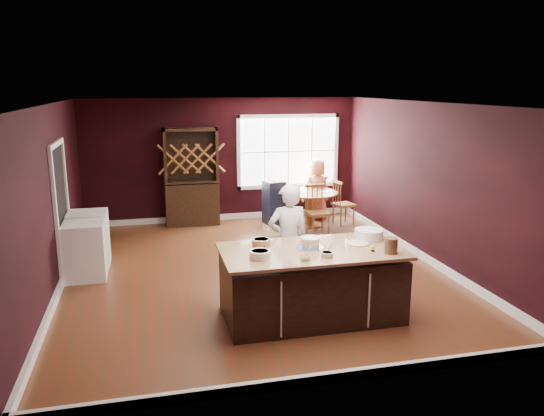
{
  "coord_description": "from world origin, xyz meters",
  "views": [
    {
      "loc": [
        -1.63,
        -8.07,
        2.98
      ],
      "look_at": [
        0.29,
        -0.04,
        1.05
      ],
      "focal_mm": 35.0,
      "sensor_mm": 36.0,
      "label": 1
    }
  ],
  "objects_px": {
    "chair_east": "(344,202)",
    "baker": "(288,240)",
    "hutch": "(191,177)",
    "dryer": "(89,239)",
    "layer_cake": "(310,243)",
    "washer": "(85,251)",
    "kitchen_island": "(311,285)",
    "chair_south": "(318,211)",
    "toddler": "(272,188)",
    "seated_woman": "(317,190)",
    "high_chair": "(274,202)",
    "dining_table": "(310,202)",
    "chair_north": "(316,196)"
  },
  "relations": [
    {
      "from": "chair_east",
      "to": "baker",
      "type": "bearing_deg",
      "value": 136.5
    },
    {
      "from": "baker",
      "to": "hutch",
      "type": "relative_size",
      "value": 0.78
    },
    {
      "from": "dryer",
      "to": "baker",
      "type": "bearing_deg",
      "value": -34.46
    },
    {
      "from": "layer_cake",
      "to": "washer",
      "type": "distance_m",
      "value": 3.71
    },
    {
      "from": "kitchen_island",
      "to": "layer_cake",
      "type": "relative_size",
      "value": 6.74
    },
    {
      "from": "chair_south",
      "to": "washer",
      "type": "height_order",
      "value": "chair_south"
    },
    {
      "from": "hutch",
      "to": "layer_cake",
      "type": "bearing_deg",
      "value": -77.79
    },
    {
      "from": "baker",
      "to": "toddler",
      "type": "xyz_separation_m",
      "value": [
        0.69,
        3.9,
        -0.01
      ]
    },
    {
      "from": "kitchen_island",
      "to": "seated_woman",
      "type": "distance_m",
      "value": 5.15
    },
    {
      "from": "hutch",
      "to": "washer",
      "type": "height_order",
      "value": "hutch"
    },
    {
      "from": "chair_east",
      "to": "toddler",
      "type": "height_order",
      "value": "chair_east"
    },
    {
      "from": "chair_east",
      "to": "high_chair",
      "type": "relative_size",
      "value": 1.01
    },
    {
      "from": "layer_cake",
      "to": "chair_east",
      "type": "xyz_separation_m",
      "value": [
        2.09,
        4.21,
        -0.49
      ]
    },
    {
      "from": "chair_south",
      "to": "washer",
      "type": "relative_size",
      "value": 1.15
    },
    {
      "from": "layer_cake",
      "to": "dryer",
      "type": "xyz_separation_m",
      "value": [
        -3.01,
        2.73,
        -0.53
      ]
    },
    {
      "from": "chair_east",
      "to": "dryer",
      "type": "distance_m",
      "value": 5.31
    },
    {
      "from": "layer_cake",
      "to": "chair_east",
      "type": "height_order",
      "value": "layer_cake"
    },
    {
      "from": "washer",
      "to": "dryer",
      "type": "xyz_separation_m",
      "value": [
        0.0,
        0.64,
        0.01
      ]
    },
    {
      "from": "kitchen_island",
      "to": "chair_south",
      "type": "xyz_separation_m",
      "value": [
        1.29,
        3.63,
        0.08
      ]
    },
    {
      "from": "baker",
      "to": "dryer",
      "type": "height_order",
      "value": "baker"
    },
    {
      "from": "dining_table",
      "to": "hutch",
      "type": "bearing_deg",
      "value": 162.85
    },
    {
      "from": "baker",
      "to": "chair_north",
      "type": "bearing_deg",
      "value": -116.19
    },
    {
      "from": "chair_south",
      "to": "high_chair",
      "type": "height_order",
      "value": "chair_south"
    },
    {
      "from": "chair_south",
      "to": "seated_woman",
      "type": "relative_size",
      "value": 0.76
    },
    {
      "from": "kitchen_island",
      "to": "chair_north",
      "type": "xyz_separation_m",
      "value": [
        1.73,
        5.1,
        0.04
      ]
    },
    {
      "from": "layer_cake",
      "to": "dryer",
      "type": "bearing_deg",
      "value": 137.8
    },
    {
      "from": "baker",
      "to": "chair_south",
      "type": "relative_size",
      "value": 1.58
    },
    {
      "from": "chair_south",
      "to": "washer",
      "type": "distance_m",
      "value": 4.54
    },
    {
      "from": "kitchen_island",
      "to": "dining_table",
      "type": "relative_size",
      "value": 1.97
    },
    {
      "from": "chair_east",
      "to": "chair_south",
      "type": "bearing_deg",
      "value": 118.1
    },
    {
      "from": "dining_table",
      "to": "chair_north",
      "type": "bearing_deg",
      "value": 62.62
    },
    {
      "from": "toddler",
      "to": "chair_north",
      "type": "bearing_deg",
      "value": 19.36
    },
    {
      "from": "layer_cake",
      "to": "dryer",
      "type": "distance_m",
      "value": 4.1
    },
    {
      "from": "toddler",
      "to": "high_chair",
      "type": "bearing_deg",
      "value": 20.9
    },
    {
      "from": "seated_woman",
      "to": "dryer",
      "type": "xyz_separation_m",
      "value": [
        -4.68,
        -2.07,
        -0.22
      ]
    },
    {
      "from": "baker",
      "to": "dryer",
      "type": "relative_size",
      "value": 1.78
    },
    {
      "from": "baker",
      "to": "dryer",
      "type": "distance_m",
      "value": 3.55
    },
    {
      "from": "chair_east",
      "to": "chair_north",
      "type": "xyz_separation_m",
      "value": [
        -0.36,
        0.82,
        -0.02
      ]
    },
    {
      "from": "dining_table",
      "to": "washer",
      "type": "relative_size",
      "value": 1.33
    },
    {
      "from": "dining_table",
      "to": "high_chair",
      "type": "bearing_deg",
      "value": 151.84
    },
    {
      "from": "baker",
      "to": "toddler",
      "type": "relative_size",
      "value": 6.28
    },
    {
      "from": "chair_east",
      "to": "dryer",
      "type": "height_order",
      "value": "chair_east"
    },
    {
      "from": "chair_east",
      "to": "seated_woman",
      "type": "xyz_separation_m",
      "value": [
        -0.42,
        0.59,
        0.18
      ]
    },
    {
      "from": "chair_south",
      "to": "seated_woman",
      "type": "height_order",
      "value": "seated_woman"
    },
    {
      "from": "baker",
      "to": "dryer",
      "type": "bearing_deg",
      "value": -37.64
    },
    {
      "from": "chair_south",
      "to": "dryer",
      "type": "bearing_deg",
      "value": -173.45
    },
    {
      "from": "chair_south",
      "to": "layer_cake",
      "type": "bearing_deg",
      "value": -114.2
    },
    {
      "from": "toddler",
      "to": "hutch",
      "type": "xyz_separation_m",
      "value": [
        -1.68,
        0.4,
        0.24
      ]
    },
    {
      "from": "baker",
      "to": "chair_east",
      "type": "height_order",
      "value": "baker"
    },
    {
      "from": "baker",
      "to": "toddler",
      "type": "height_order",
      "value": "baker"
    }
  ]
}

